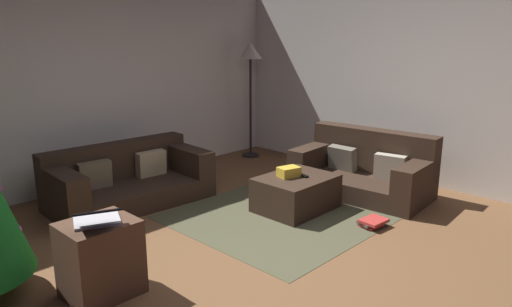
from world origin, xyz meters
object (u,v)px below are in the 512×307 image
at_px(gift_box, 289,172).
at_px(side_table, 100,259).
at_px(couch_left, 127,180).
at_px(ottoman, 296,193).
at_px(laptop, 97,218).
at_px(tv_remote, 302,175).
at_px(book_stack, 372,222).
at_px(corner_lamp, 250,60).
at_px(couch_right, 365,170).

distance_m(gift_box, side_table, 2.35).
relative_size(couch_left, gift_box, 7.88).
xyz_separation_m(ottoman, gift_box, (-0.05, 0.07, 0.24)).
bearing_deg(laptop, couch_left, 53.98).
relative_size(tv_remote, book_stack, 0.56).
distance_m(ottoman, gift_box, 0.26).
bearing_deg(laptop, book_stack, -16.10).
xyz_separation_m(gift_box, laptop, (-2.37, -0.20, 0.20)).
bearing_deg(corner_lamp, book_stack, -112.29).
xyz_separation_m(laptop, corner_lamp, (3.77, 2.17, 0.88)).
xyz_separation_m(laptop, book_stack, (2.57, -0.74, -0.59)).
bearing_deg(couch_right, book_stack, 121.74).
xyz_separation_m(couch_left, gift_box, (1.12, -1.51, 0.17)).
distance_m(couch_left, book_stack, 2.80).
bearing_deg(laptop, tv_remote, 2.27).
relative_size(laptop, corner_lamp, 0.28).
distance_m(couch_left, couch_right, 2.86).
xyz_separation_m(tv_remote, corner_lamp, (1.29, 2.08, 1.13)).
height_order(gift_box, side_table, side_table).
relative_size(gift_box, side_table, 0.40).
height_order(couch_right, tv_remote, couch_right).
xyz_separation_m(couch_left, couch_right, (2.21, -1.81, 0.03)).
height_order(couch_left, ottoman, couch_left).
height_order(couch_left, corner_lamp, corner_lamp).
relative_size(couch_left, corner_lamp, 1.03).
bearing_deg(corner_lamp, couch_left, -169.65).
bearing_deg(gift_box, side_table, -176.46).
xyz_separation_m(couch_left, corner_lamp, (2.52, 0.46, 1.26)).
xyz_separation_m(couch_left, ottoman, (1.17, -1.58, -0.07)).
bearing_deg(couch_right, corner_lamp, -12.05).
bearing_deg(couch_right, side_table, 83.15).
xyz_separation_m(book_stack, corner_lamp, (1.20, 2.92, 1.48)).
bearing_deg(gift_box, couch_right, -15.33).
bearing_deg(laptop, corner_lamp, 29.97).
distance_m(couch_right, side_table, 3.44).
bearing_deg(side_table, couch_right, -2.58).
relative_size(gift_box, corner_lamp, 0.13).
bearing_deg(tv_remote, side_table, -169.21).
xyz_separation_m(side_table, corner_lamp, (3.75, 2.12, 1.23)).
xyz_separation_m(tv_remote, book_stack, (0.10, -0.84, -0.35)).
height_order(ottoman, tv_remote, tv_remote).
relative_size(couch_right, book_stack, 5.86).
bearing_deg(couch_left, couch_right, 144.14).
bearing_deg(tv_remote, laptop, -167.94).
relative_size(couch_right, ottoman, 1.96).
bearing_deg(couch_left, ottoman, 129.94).
bearing_deg(couch_left, book_stack, 121.86).
bearing_deg(book_stack, gift_box, 102.45).
distance_m(side_table, book_stack, 2.68).
bearing_deg(gift_box, couch_left, 126.51).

